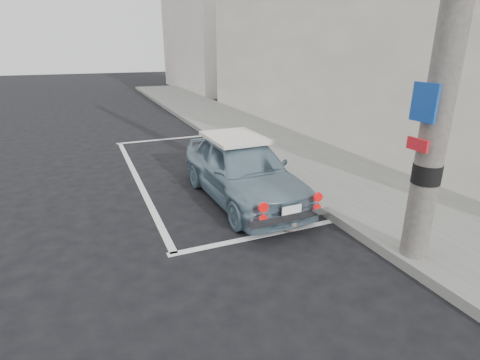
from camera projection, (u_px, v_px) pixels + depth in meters
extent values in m
plane|color=black|center=(221.00, 228.00, 6.13)|extent=(80.00, 80.00, 0.00)
cube|color=slate|center=(317.00, 167.00, 9.01)|extent=(2.80, 40.00, 0.15)
cube|color=beige|center=(378.00, 21.00, 10.74)|extent=(3.50, 18.00, 7.00)
cube|color=black|center=(323.00, 98.00, 10.83)|extent=(0.10, 16.00, 2.40)
cube|color=beige|center=(205.00, 27.00, 24.44)|extent=(3.50, 10.00, 8.00)
cube|color=silver|center=(262.00, 236.00, 5.88)|extent=(3.00, 0.12, 0.01)
cube|color=silver|center=(165.00, 139.00, 11.95)|extent=(3.00, 0.12, 0.01)
cube|color=silver|center=(137.00, 179.00, 8.40)|extent=(0.12, 7.00, 0.01)
cylinder|color=black|center=(427.00, 174.00, 4.71)|extent=(0.36, 0.36, 0.25)
cube|color=#133F9A|center=(425.00, 102.00, 4.32)|extent=(0.04, 0.35, 0.45)
cube|color=red|center=(418.00, 145.00, 4.49)|extent=(0.04, 0.30, 0.15)
cube|color=white|center=(417.00, 145.00, 4.49)|extent=(0.02, 0.16, 0.08)
imported|color=slate|center=(242.00, 169.00, 7.10)|extent=(1.52, 3.60, 1.22)
cube|color=silver|center=(235.00, 138.00, 7.22)|extent=(1.04, 1.38, 0.07)
cube|color=silver|center=(290.00, 216.00, 5.68)|extent=(1.37, 0.15, 0.12)
cube|color=white|center=(292.00, 211.00, 5.61)|extent=(0.33, 0.03, 0.17)
cylinder|color=red|center=(263.00, 207.00, 5.39)|extent=(0.15, 0.04, 0.15)
cylinder|color=red|center=(318.00, 197.00, 5.76)|extent=(0.15, 0.04, 0.15)
cylinder|color=red|center=(263.00, 219.00, 5.45)|extent=(0.12, 0.04, 0.12)
cylinder|color=red|center=(317.00, 208.00, 5.82)|extent=(0.12, 0.04, 0.12)
ellipsoid|color=#706055|center=(286.00, 225.00, 6.00)|extent=(0.30, 0.38, 0.20)
sphere|color=#706055|center=(293.00, 224.00, 5.87)|extent=(0.13, 0.13, 0.13)
cone|color=#706055|center=(292.00, 221.00, 5.83)|extent=(0.04, 0.04, 0.05)
cone|color=#706055|center=(295.00, 220.00, 5.87)|extent=(0.04, 0.04, 0.05)
cylinder|color=#706055|center=(280.00, 225.00, 6.16)|extent=(0.16, 0.18, 0.03)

